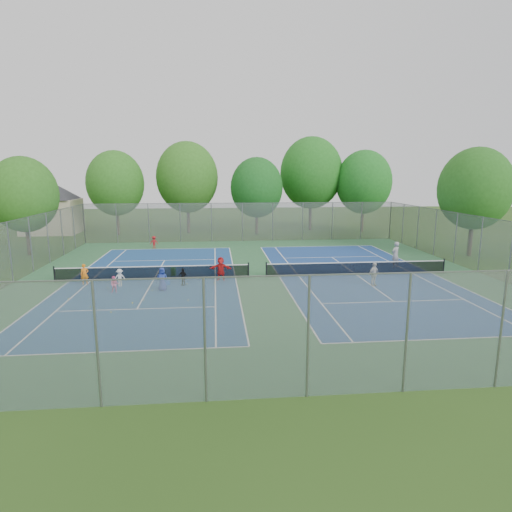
{
  "coord_description": "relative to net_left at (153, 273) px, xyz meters",
  "views": [
    {
      "loc": [
        -2.82,
        -28.38,
        7.04
      ],
      "look_at": [
        0.0,
        1.0,
        1.3
      ],
      "focal_mm": 30.0,
      "sensor_mm": 36.0,
      "label": 1
    }
  ],
  "objects": [
    {
      "name": "tree_nl",
      "position": [
        1.0,
        23.0,
        6.09
      ],
      "size": [
        7.2,
        7.2,
        10.69
      ],
      "color": "#443326",
      "rests_on": "ground"
    },
    {
      "name": "tree_nc",
      "position": [
        9.0,
        21.0,
        4.94
      ],
      "size": [
        6.0,
        6.0,
        8.85
      ],
      "color": "#443326",
      "rests_on": "ground"
    },
    {
      "name": "tennis_ball_1",
      "position": [
        -0.41,
        -5.45,
        -0.42
      ],
      "size": [
        0.07,
        0.07,
        0.07
      ],
      "primitive_type": "sphere",
      "color": "#CBE234",
      "rests_on": "ground"
    },
    {
      "name": "tennis_ball_11",
      "position": [
        0.13,
        -4.85,
        -0.42
      ],
      "size": [
        0.07,
        0.07,
        0.07
      ],
      "primitive_type": "sphere",
      "color": "#BCDC33",
      "rests_on": "ground"
    },
    {
      "name": "student_c",
      "position": [
        -1.85,
        -1.64,
        0.12
      ],
      "size": [
        0.85,
        0.67,
        1.15
      ],
      "primitive_type": "imported",
      "rotation": [
        0.0,
        0.0,
        0.38
      ],
      "color": "silver",
      "rests_on": "ground"
    },
    {
      "name": "tree_ne",
      "position": [
        22.0,
        22.0,
        5.51
      ],
      "size": [
        6.6,
        6.6,
        9.77
      ],
      "color": "#443326",
      "rests_on": "ground"
    },
    {
      "name": "net_right",
      "position": [
        14.0,
        0.0,
        0.0
      ],
      "size": [
        12.87,
        0.1,
        0.91
      ],
      "primitive_type": "cube",
      "color": "black",
      "rests_on": "ground"
    },
    {
      "name": "tennis_ball_6",
      "position": [
        -4.18,
        -4.21,
        -0.42
      ],
      "size": [
        0.07,
        0.07,
        0.07
      ],
      "primitive_type": "sphere",
      "color": "#B3DB33",
      "rests_on": "ground"
    },
    {
      "name": "instructor",
      "position": [
        17.66,
        2.07,
        0.54
      ],
      "size": [
        0.86,
        0.75,
        1.98
      ],
      "primitive_type": "imported",
      "rotation": [
        0.0,
        0.0,
        3.61
      ],
      "color": "#9C9C9F",
      "rests_on": "ground"
    },
    {
      "name": "student_b",
      "position": [
        -1.87,
        -3.02,
        0.05
      ],
      "size": [
        0.5,
        0.4,
        1.01
      ],
      "primitive_type": "imported",
      "rotation": [
        0.0,
        0.0,
        -0.03
      ],
      "color": "pink",
      "rests_on": "ground"
    },
    {
      "name": "court_left",
      "position": [
        0.0,
        0.0,
        -0.44
      ],
      "size": [
        10.97,
        23.77,
        0.01
      ],
      "primitive_type": "cube",
      "color": "navy",
      "rests_on": "court_pad"
    },
    {
      "name": "ball_crate",
      "position": [
        1.03,
        -1.37,
        -0.32
      ],
      "size": [
        0.39,
        0.39,
        0.27
      ],
      "primitive_type": "cube",
      "rotation": [
        0.0,
        0.0,
        0.31
      ],
      "color": "#1650A8",
      "rests_on": "ground"
    },
    {
      "name": "court_pad",
      "position": [
        7.0,
        0.0,
        -0.45
      ],
      "size": [
        32.0,
        32.0,
        0.01
      ],
      "primitive_type": "cube",
      "color": "#2E623A",
      "rests_on": "ground"
    },
    {
      "name": "net_left",
      "position": [
        0.0,
        0.0,
        0.0
      ],
      "size": [
        12.87,
        0.1,
        0.91
      ],
      "primitive_type": "cube",
      "color": "black",
      "rests_on": "ground"
    },
    {
      "name": "fence_west",
      "position": [
        -9.0,
        0.0,
        1.54
      ],
      "size": [
        0.1,
        32.0,
        4.0
      ],
      "primitive_type": "cube",
      "rotation": [
        0.0,
        0.0,
        1.57
      ],
      "color": "gray",
      "rests_on": "ground"
    },
    {
      "name": "child_far_baseline",
      "position": [
        -1.62,
        12.35,
        0.14
      ],
      "size": [
        0.79,
        0.48,
        1.19
      ],
      "primitive_type": "imported",
      "rotation": [
        0.0,
        0.0,
        3.19
      ],
      "color": "#A8181B",
      "rests_on": "ground"
    },
    {
      "name": "student_a",
      "position": [
        -4.19,
        -0.91,
        0.22
      ],
      "size": [
        0.58,
        0.48,
        1.35
      ],
      "primitive_type": "imported",
      "rotation": [
        0.0,
        0.0,
        0.37
      ],
      "color": "orange",
      "rests_on": "ground"
    },
    {
      "name": "tennis_ball_2",
      "position": [
        -2.52,
        -5.83,
        -0.42
      ],
      "size": [
        0.07,
        0.07,
        0.07
      ],
      "primitive_type": "sphere",
      "color": "#B1C22D",
      "rests_on": "ground"
    },
    {
      "name": "student_d",
      "position": [
        2.07,
        -1.69,
        0.1
      ],
      "size": [
        0.7,
        0.58,
        1.12
      ],
      "primitive_type": "imported",
      "rotation": [
        0.0,
        0.0,
        -0.56
      ],
      "color": "black",
      "rests_on": "ground"
    },
    {
      "name": "tree_nw",
      "position": [
        -7.0,
        22.0,
        5.44
      ],
      "size": [
        6.4,
        6.4,
        9.58
      ],
      "color": "#443326",
      "rests_on": "ground"
    },
    {
      "name": "student_f",
      "position": [
        4.49,
        -0.6,
        0.33
      ],
      "size": [
        1.52,
        0.69,
        1.58
      ],
      "primitive_type": "imported",
      "rotation": [
        0.0,
        0.0,
        -0.16
      ],
      "color": "red",
      "rests_on": "ground"
    },
    {
      "name": "tennis_ball_7",
      "position": [
        -0.43,
        -5.31,
        -0.42
      ],
      "size": [
        0.07,
        0.07,
        0.07
      ],
      "primitive_type": "sphere",
      "color": "yellow",
      "rests_on": "ground"
    },
    {
      "name": "tennis_ball_8",
      "position": [
        -1.87,
        -1.18,
        -0.42
      ],
      "size": [
        0.07,
        0.07,
        0.07
      ],
      "primitive_type": "sphere",
      "color": "#CDDD33",
      "rests_on": "ground"
    },
    {
      "name": "tree_side_e",
      "position": [
        26.0,
        6.0,
        5.29
      ],
      "size": [
        6.0,
        6.0,
        9.2
      ],
      "color": "#443326",
      "rests_on": "ground"
    },
    {
      "name": "tennis_ball_10",
      "position": [
        4.04,
        -1.42,
        -0.42
      ],
      "size": [
        0.07,
        0.07,
        0.07
      ],
      "primitive_type": "sphere",
      "color": "yellow",
      "rests_on": "ground"
    },
    {
      "name": "tree_side_w",
      "position": [
        -12.0,
        10.0,
        4.79
      ],
      "size": [
        5.6,
        5.6,
        8.47
      ],
      "color": "#443326",
      "rests_on": "ground"
    },
    {
      "name": "ground",
      "position": [
        7.0,
        0.0,
        -0.46
      ],
      "size": [
        120.0,
        120.0,
        0.0
      ],
      "primitive_type": "plane",
      "color": "#2A4B17",
      "rests_on": "ground"
    },
    {
      "name": "court_right",
      "position": [
        14.0,
        0.0,
        -0.44
      ],
      "size": [
        10.97,
        23.77,
        0.01
      ],
      "primitive_type": "cube",
      "color": "navy",
      "rests_on": "court_pad"
    },
    {
      "name": "student_e",
      "position": [
        0.91,
        -2.8,
        0.26
      ],
      "size": [
        0.74,
        0.52,
        1.43
      ],
      "primitive_type": "imported",
      "rotation": [
        0.0,
        0.0,
        -0.1
      ],
      "color": "navy",
      "rests_on": "ground"
    },
    {
      "name": "fence_north",
      "position": [
        7.0,
        16.0,
        1.54
      ],
      "size": [
        32.0,
        0.1,
        4.0
      ],
      "primitive_type": "cube",
      "color": "gray",
      "rests_on": "ground"
    },
    {
      "name": "teen_court_b",
      "position": [
        14.09,
        -2.99,
        0.3
      ],
      "size": [
        0.96,
        0.75,
        1.51
      ],
      "primitive_type": "imported",
      "rotation": [
        0.0,
        0.0,
        0.51
      ],
      "color": "beige",
      "rests_on": "ground"
    },
    {
      "name": "fence_east",
      "position": [
        23.0,
        0.0,
        1.54
      ],
      "size": [
        0.1,
        32.0,
        4.0
      ],
      "primitive_type": "cube",
      "rotation": [
        0.0,
        0.0,
        1.57
      ],
      "color": "gray",
      "rests_on": "ground"
    },
    {
      "name": "tennis_ball_3",
      "position": [
        2.58,
        -5.14,
        -0.42
      ],
      "size": [
        0.07,
        0.07,
        0.07
      ],
      "primitive_type": "sphere",
      "color": "yellow",
      "rests_on": "ground"
    },
    {
      "name": "tennis_ball_9",
      "position": [
        -1.2,
        -6.9,
        -0.42
      ],
      "size": [
        0.07,
        0.07,
        0.07
      ],
      "primitive_type": "sphere",
      "color": "yellow",
      "rests_on": "ground"
    },
    {
      "name": "tennis_ball_0",
      "position": [
        -2.56,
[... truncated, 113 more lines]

